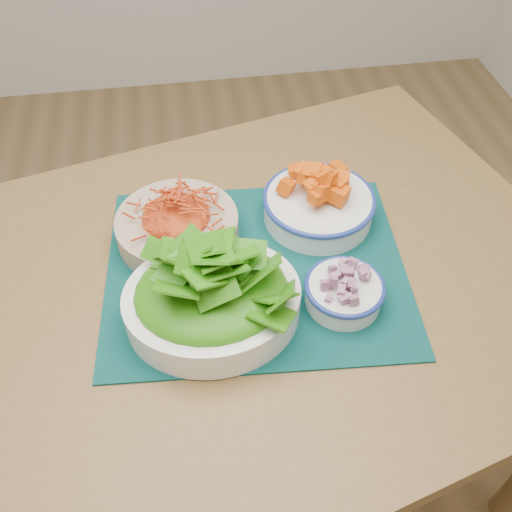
{
  "coord_description": "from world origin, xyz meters",
  "views": [
    {
      "loc": [
        0.14,
        -0.61,
        1.51
      ],
      "look_at": [
        0.25,
        0.05,
        0.78
      ],
      "focal_mm": 40.0,
      "sensor_mm": 36.0,
      "label": 1
    }
  ],
  "objects_px": {
    "placemat": "(256,268)",
    "onion_bowl": "(344,289)",
    "lettuce_bowl": "(211,290)",
    "table": "(217,319)",
    "squash_bowl": "(319,198)",
    "carrot_bowl": "(177,221)"
  },
  "relations": [
    {
      "from": "placemat",
      "to": "onion_bowl",
      "type": "distance_m",
      "value": 0.17
    },
    {
      "from": "placemat",
      "to": "lettuce_bowl",
      "type": "xyz_separation_m",
      "value": [
        -0.09,
        -0.09,
        0.07
      ]
    },
    {
      "from": "placemat",
      "to": "onion_bowl",
      "type": "height_order",
      "value": "onion_bowl"
    },
    {
      "from": "onion_bowl",
      "to": "table",
      "type": "bearing_deg",
      "value": 162.95
    },
    {
      "from": "placemat",
      "to": "squash_bowl",
      "type": "distance_m",
      "value": 0.18
    },
    {
      "from": "carrot_bowl",
      "to": "lettuce_bowl",
      "type": "xyz_separation_m",
      "value": [
        0.04,
        -0.19,
        0.02
      ]
    },
    {
      "from": "table",
      "to": "squash_bowl",
      "type": "height_order",
      "value": "squash_bowl"
    },
    {
      "from": "carrot_bowl",
      "to": "lettuce_bowl",
      "type": "height_order",
      "value": "lettuce_bowl"
    },
    {
      "from": "carrot_bowl",
      "to": "placemat",
      "type": "bearing_deg",
      "value": -36.37
    },
    {
      "from": "onion_bowl",
      "to": "carrot_bowl",
      "type": "bearing_deg",
      "value": 143.44
    },
    {
      "from": "table",
      "to": "squash_bowl",
      "type": "xyz_separation_m",
      "value": [
        0.22,
        0.14,
        0.14
      ]
    },
    {
      "from": "table",
      "to": "carrot_bowl",
      "type": "relative_size",
      "value": 5.76
    },
    {
      "from": "carrot_bowl",
      "to": "squash_bowl",
      "type": "bearing_deg",
      "value": 3.03
    },
    {
      "from": "table",
      "to": "onion_bowl",
      "type": "bearing_deg",
      "value": -31.41
    },
    {
      "from": "lettuce_bowl",
      "to": "onion_bowl",
      "type": "bearing_deg",
      "value": -2.86
    },
    {
      "from": "carrot_bowl",
      "to": "onion_bowl",
      "type": "height_order",
      "value": "carrot_bowl"
    },
    {
      "from": "table",
      "to": "squash_bowl",
      "type": "bearing_deg",
      "value": 19.32
    },
    {
      "from": "table",
      "to": "lettuce_bowl",
      "type": "relative_size",
      "value": 5.13
    },
    {
      "from": "lettuce_bowl",
      "to": "onion_bowl",
      "type": "height_order",
      "value": "lettuce_bowl"
    },
    {
      "from": "lettuce_bowl",
      "to": "carrot_bowl",
      "type": "bearing_deg",
      "value": 101.54
    },
    {
      "from": "placemat",
      "to": "onion_bowl",
      "type": "xyz_separation_m",
      "value": [
        0.13,
        -0.1,
        0.04
      ]
    },
    {
      "from": "carrot_bowl",
      "to": "squash_bowl",
      "type": "height_order",
      "value": "squash_bowl"
    }
  ]
}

